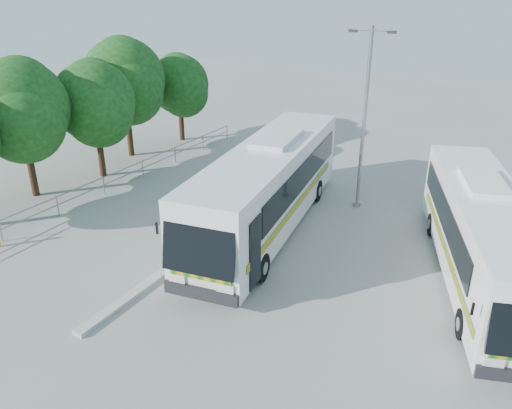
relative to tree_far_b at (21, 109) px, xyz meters
The scene contains 10 objects.
ground 13.85m from the tree_far_b, ahead, with size 100.00×100.00×0.00m, color #989893.
kerb_divider 11.65m from the tree_far_b, ahead, with size 0.40×16.00×0.15m, color #B2B2AD.
railing 5.62m from the tree_far_b, 42.90° to the left, with size 0.06×22.00×1.00m.
tree_far_b is the anchor object (origin of this frame).
tree_far_c 4.01m from the tree_far_b, 77.09° to the left, with size 4.97×4.69×6.49m.
tree_far_d 7.61m from the tree_far_b, 92.23° to the left, with size 5.62×5.30×7.33m.
tree_far_e 12.13m from the tree_far_b, 88.17° to the left, with size 4.54×4.28×5.92m.
coach_main 12.80m from the tree_far_b, 11.50° to the left, with size 4.62×13.77×3.75m.
coach_adjacent 21.33m from the tree_far_b, ahead, with size 6.04×12.15×3.34m.
lamppost 16.49m from the tree_far_b, 24.42° to the left, with size 2.08×0.28×8.49m.
Camera 1 is at (8.66, -14.25, 9.96)m, focal length 35.00 mm.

